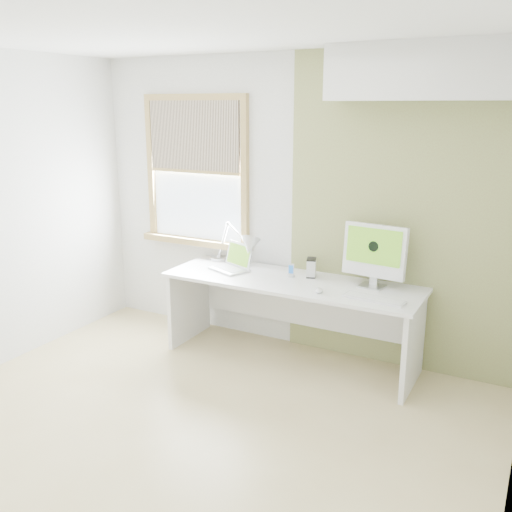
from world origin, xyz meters
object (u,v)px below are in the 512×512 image
Objects in this scene: laptop at (233,263)px; external_drive at (311,268)px; desk at (294,300)px; imac at (375,252)px; desk_lamp at (243,246)px.

external_drive is at bearing 9.81° from laptop.
laptop is (-0.60, -0.01, 0.25)m from desk.
desk is 4.17× the size of imac.
imac reaches higher than external_drive.
desk_lamp is 1.57× the size of laptop.
external_drive reaches higher than desk.
desk_lamp is at bearing 48.13° from laptop.
imac is (0.55, -0.01, 0.21)m from external_drive.
external_drive is at bearing 4.42° from desk_lamp.
laptop is 2.50× the size of external_drive.
laptop reaches higher than desk.
laptop is at bearing -179.43° from desk.
laptop is 1.28m from imac.
laptop is at bearing -131.87° from desk_lamp.
imac is (1.19, 0.04, 0.08)m from desk_lamp.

